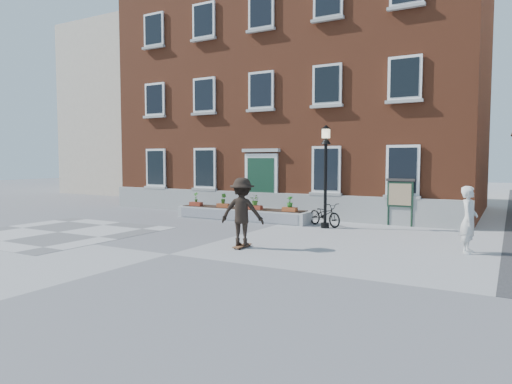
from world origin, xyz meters
The scene contains 10 objects.
ground centered at (0.00, 0.00, 0.00)m, with size 100.00×100.00×0.00m, color gray.
checker_patch centered at (-6.00, 1.00, 0.01)m, with size 6.00×6.00×0.01m, color #5C5C5F.
distant_building centered at (-18.00, 20.00, 6.50)m, with size 10.00×12.00×13.00m, color beige.
bicycle centered at (1.80, 7.21, 0.46)m, with size 0.61×1.76×0.93m, color black.
bystander centered at (7.18, 4.23, 0.94)m, with size 0.69×0.45×1.88m, color silver.
brick_building centered at (-2.00, 13.98, 6.30)m, with size 18.40×10.85×12.60m.
planter_assembly centered at (-1.99, 7.18, 0.31)m, with size 6.20×1.12×1.15m.
lamp_post centered at (1.98, 6.76, 2.54)m, with size 0.40×0.40×3.93m.
notice_board centered at (4.36, 8.75, 1.26)m, with size 1.10×0.16×1.87m.
skateboarder centered at (1.27, 1.81, 1.07)m, with size 1.44×1.05×2.08m.
Camera 1 is at (8.21, -9.65, 2.60)m, focal length 32.00 mm.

